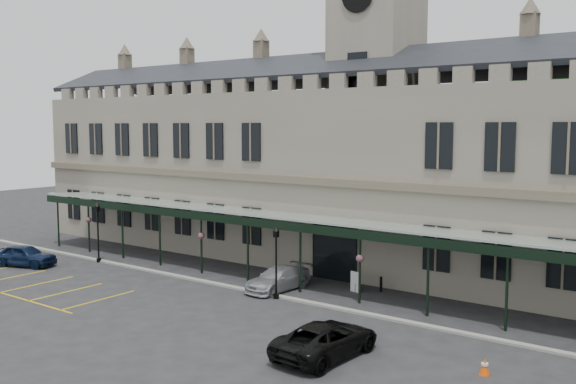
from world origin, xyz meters
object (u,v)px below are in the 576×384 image
Objects in this scene: clock_tower at (376,75)px; car_taxi at (278,279)px; station_building at (374,173)px; traffic_cone at (485,367)px; sign_board at (356,282)px; lamp_post_left at (98,227)px; lamp_post_mid at (276,256)px; car_left_a at (25,255)px; car_van at (326,339)px.

clock_tower is 5.33× the size of car_taxi.
station_building reaches higher than traffic_cone.
traffic_cone is 0.55× the size of sign_board.
station_building is at bearing 32.86° from lamp_post_left.
lamp_post_mid is 14.07m from traffic_cone.
lamp_post_mid is at bearing -51.99° from car_taxi.
car_left_a is at bearing -159.90° from car_taxi.
station_building is 20.55m from traffic_cone.
lamp_post_left is 24.21m from car_van.
lamp_post_mid reaches higher than traffic_cone.
clock_tower reaches higher than car_van.
lamp_post_left is at bearing -146.93° from clock_tower.
traffic_cone is (13.09, -14.60, -6.14)m from station_building.
car_taxi is at bearing 5.54° from lamp_post_left.
clock_tower reaches higher than lamp_post_mid.
car_left_a is at bearing -143.28° from station_building.
lamp_post_mid is at bearing -99.41° from car_left_a.
clock_tower is at bearing -64.03° from car_van.
traffic_cone is 0.13× the size of car_van.
sign_board is at bearing -62.70° from car_van.
sign_board is 0.26× the size of car_taxi.
lamp_post_left is 0.96× the size of car_left_a.
station_building is at bearing 88.64° from lamp_post_mid.
traffic_cone is (29.47, -4.03, -2.22)m from lamp_post_left.
station_building is 14.53× the size of lamp_post_mid.
car_van is at bearing -57.82° from sign_board.
car_left_a reaches higher than traffic_cone.
sign_board is at bearing -69.19° from clock_tower.
lamp_post_left is at bearing 179.61° from lamp_post_mid.
traffic_cone is (13.35, -3.92, -2.12)m from lamp_post_mid.
car_van is (7.00, -16.61, -5.73)m from station_building.
station_building is 2.42× the size of clock_tower.
clock_tower reaches higher than lamp_post_left.
car_taxi is at bearing -94.10° from car_left_a.
traffic_cone is at bearing -7.79° from lamp_post_left.
lamp_post_left is 0.81× the size of car_van.
lamp_post_left is 16.12m from lamp_post_mid.
car_left_a is at bearing -127.82° from lamp_post_left.
car_taxi is at bearing -141.62° from sign_board.
car_taxi is at bearing -38.77° from car_van.
traffic_cone is 13.06m from sign_board.
station_building reaches higher than car_taxi.
car_van is (4.38, -9.80, 0.15)m from sign_board.
car_left_a is (-3.03, -3.90, -1.79)m from lamp_post_left.
traffic_cone is 6.43m from car_van.
car_van is (8.33, -7.50, 0.07)m from car_taxi.
lamp_post_left is at bearing -147.14° from station_building.
station_building is 49.06× the size of sign_board.
lamp_post_mid is at bearing -91.35° from clock_tower.
lamp_post_mid is at bearing -91.36° from station_building.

